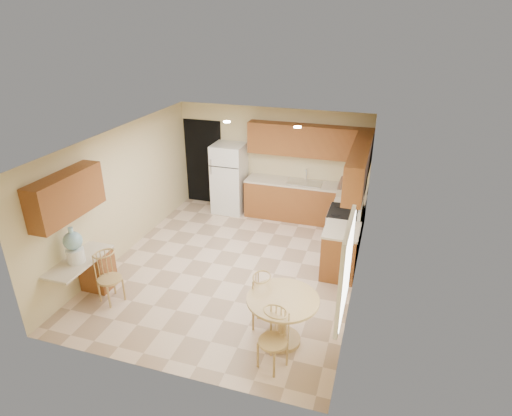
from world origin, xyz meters
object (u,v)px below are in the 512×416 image
(dining_table, at_px, (282,313))
(chair_table_b, at_px, (271,339))
(stove, at_px, (344,232))
(water_crock, at_px, (74,246))
(chair_desk, at_px, (105,276))
(refrigerator, at_px, (229,178))
(chair_table_a, at_px, (263,300))

(dining_table, distance_m, chair_table_b, 0.60)
(stove, height_order, water_crock, water_crock)
(chair_desk, xyz_separation_m, water_crock, (-0.45, -0.07, 0.50))
(refrigerator, relative_size, stove, 1.52)
(stove, height_order, chair_table_a, stove)
(stove, bearing_deg, chair_table_a, -107.79)
(refrigerator, bearing_deg, stove, -22.99)
(chair_table_b, relative_size, chair_desk, 1.00)
(chair_table_b, height_order, chair_desk, chair_desk)
(chair_table_b, bearing_deg, dining_table, -66.37)
(chair_table_a, xyz_separation_m, chair_table_b, (0.34, -0.77, 0.00))
(dining_table, relative_size, chair_table_a, 1.16)
(dining_table, bearing_deg, chair_table_a, 154.15)
(dining_table, relative_size, water_crock, 1.67)
(refrigerator, xyz_separation_m, stove, (2.88, -1.22, -0.36))
(refrigerator, distance_m, chair_table_a, 4.41)
(refrigerator, bearing_deg, water_crock, -104.22)
(chair_table_a, bearing_deg, chair_table_b, 22.10)
(dining_table, distance_m, chair_table_a, 0.38)
(dining_table, bearing_deg, chair_table_b, -90.00)
(dining_table, bearing_deg, stove, 79.62)
(refrigerator, height_order, stove, refrigerator)
(chair_table_b, height_order, water_crock, water_crock)
(chair_table_b, distance_m, water_crock, 3.48)
(refrigerator, bearing_deg, dining_table, -60.09)
(refrigerator, distance_m, chair_table_b, 5.25)
(stove, bearing_deg, chair_desk, -140.56)
(water_crock, bearing_deg, dining_table, 1.00)
(dining_table, relative_size, chair_table_b, 1.16)
(chair_table_a, relative_size, chair_desk, 0.99)
(stove, height_order, dining_table, stove)
(dining_table, height_order, chair_table_a, chair_table_a)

